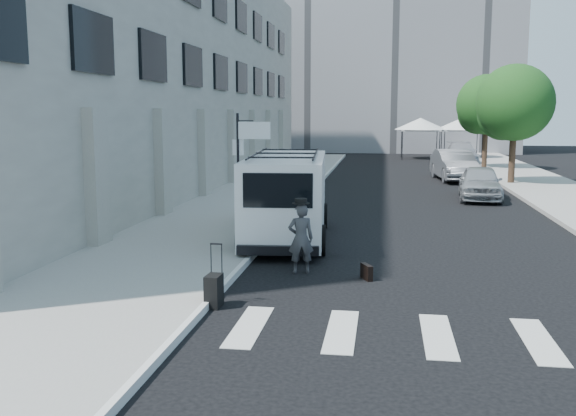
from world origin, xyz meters
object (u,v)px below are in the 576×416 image
(suitcase, at_px, (214,291))
(businessman, at_px, (301,239))
(briefcase, at_px, (367,272))
(cargo_van, at_px, (287,196))
(parked_car_a, at_px, (480,183))
(parked_car_c, at_px, (461,153))
(parked_car_b, at_px, (454,165))

(suitcase, bearing_deg, businessman, 67.97)
(briefcase, relative_size, cargo_van, 0.07)
(cargo_van, distance_m, parked_car_a, 11.79)
(briefcase, xyz_separation_m, suitcase, (-2.82, -2.47, 0.15))
(suitcase, relative_size, parked_car_c, 0.23)
(suitcase, bearing_deg, parked_car_c, 79.14)
(briefcase, xyz_separation_m, parked_car_c, (5.73, 32.99, 0.59))
(businessman, height_order, cargo_van, cargo_van)
(parked_car_a, relative_size, parked_car_c, 0.81)
(parked_car_b, bearing_deg, parked_car_c, 75.50)
(suitcase, bearing_deg, briefcase, 43.88)
(briefcase, relative_size, parked_car_c, 0.08)
(businessman, relative_size, suitcase, 1.35)
(parked_car_a, bearing_deg, suitcase, -108.68)
(parked_car_c, bearing_deg, suitcase, -101.91)
(suitcase, height_order, parked_car_a, parked_car_a)
(parked_car_a, distance_m, parked_car_c, 19.14)
(suitcase, height_order, parked_car_c, parked_car_c)
(businessman, distance_m, parked_car_a, 14.77)
(cargo_van, bearing_deg, parked_car_a, 50.22)
(parked_car_c, bearing_deg, cargo_van, -104.24)
(briefcase, bearing_deg, businessman, 141.93)
(suitcase, xyz_separation_m, parked_car_a, (7.18, 16.37, 0.40))
(briefcase, relative_size, parked_car_a, 0.10)
(parked_car_a, height_order, parked_car_b, parked_car_b)
(parked_car_c, bearing_deg, businessman, -100.88)
(businessman, xyz_separation_m, suitcase, (-1.30, -2.82, -0.49))
(briefcase, xyz_separation_m, parked_car_a, (4.36, 13.90, 0.55))
(parked_car_a, bearing_deg, businessman, -108.46)
(briefcase, bearing_deg, parked_car_c, 55.22)
(briefcase, bearing_deg, parked_car_a, 47.66)
(briefcase, distance_m, suitcase, 3.75)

